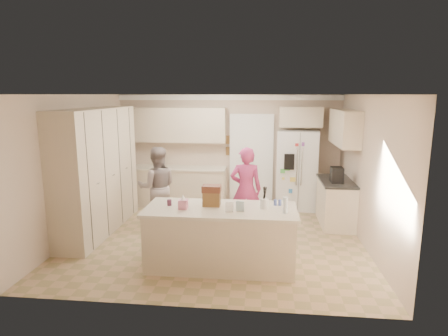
# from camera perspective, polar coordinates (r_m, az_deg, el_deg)

# --- Properties ---
(floor) EXTENTS (5.20, 4.60, 0.02)m
(floor) POSITION_cam_1_polar(r_m,az_deg,el_deg) (7.02, -1.13, -10.69)
(floor) COLOR tan
(floor) RESTS_ON ground
(ceiling) EXTENTS (5.20, 4.60, 0.02)m
(ceiling) POSITION_cam_1_polar(r_m,az_deg,el_deg) (6.51, -1.22, 11.24)
(ceiling) COLOR white
(ceiling) RESTS_ON wall_back
(wall_back) EXTENTS (5.20, 0.02, 2.60)m
(wall_back) POSITION_cam_1_polar(r_m,az_deg,el_deg) (8.90, 0.66, 2.76)
(wall_back) COLOR beige
(wall_back) RESTS_ON ground
(wall_front) EXTENTS (5.20, 0.02, 2.60)m
(wall_front) POSITION_cam_1_polar(r_m,az_deg,el_deg) (4.42, -4.88, -6.00)
(wall_front) COLOR beige
(wall_front) RESTS_ON ground
(wall_left) EXTENTS (0.02, 4.60, 2.60)m
(wall_left) POSITION_cam_1_polar(r_m,az_deg,el_deg) (7.42, -21.59, 0.28)
(wall_left) COLOR beige
(wall_left) RESTS_ON ground
(wall_right) EXTENTS (0.02, 4.60, 2.60)m
(wall_right) POSITION_cam_1_polar(r_m,az_deg,el_deg) (6.83, 21.11, -0.58)
(wall_right) COLOR beige
(wall_right) RESTS_ON ground
(crown_back) EXTENTS (5.20, 0.08, 0.12)m
(crown_back) POSITION_cam_1_polar(r_m,az_deg,el_deg) (8.76, 0.65, 10.70)
(crown_back) COLOR white
(crown_back) RESTS_ON wall_back
(pantry_bank) EXTENTS (0.60, 2.60, 2.35)m
(pantry_bank) POSITION_cam_1_polar(r_m,az_deg,el_deg) (7.49, -18.72, -0.42)
(pantry_bank) COLOR beige
(pantry_bank) RESTS_ON floor
(back_base_cab) EXTENTS (2.20, 0.60, 0.88)m
(back_base_cab) POSITION_cam_1_polar(r_m,az_deg,el_deg) (8.95, -6.89, -2.89)
(back_base_cab) COLOR beige
(back_base_cab) RESTS_ON floor
(back_countertop) EXTENTS (2.24, 0.63, 0.04)m
(back_countertop) POSITION_cam_1_polar(r_m,az_deg,el_deg) (8.84, -6.98, -0.01)
(back_countertop) COLOR beige
(back_countertop) RESTS_ON back_base_cab
(back_upper_cab) EXTENTS (2.20, 0.35, 0.80)m
(back_upper_cab) POSITION_cam_1_polar(r_m,az_deg,el_deg) (8.83, -6.94, 6.53)
(back_upper_cab) COLOR beige
(back_upper_cab) RESTS_ON wall_back
(doorway_opening) EXTENTS (0.90, 0.06, 2.10)m
(doorway_opening) POSITION_cam_1_polar(r_m,az_deg,el_deg) (8.88, 4.18, 1.08)
(doorway_opening) COLOR black
(doorway_opening) RESTS_ON floor
(doorway_casing) EXTENTS (1.02, 0.03, 2.22)m
(doorway_casing) POSITION_cam_1_polar(r_m,az_deg,el_deg) (8.85, 4.17, 1.04)
(doorway_casing) COLOR white
(doorway_casing) RESTS_ON floor
(wall_frame_upper) EXTENTS (0.15, 0.02, 0.20)m
(wall_frame_upper) POSITION_cam_1_polar(r_m,az_deg,el_deg) (8.83, 0.77, 4.33)
(wall_frame_upper) COLOR brown
(wall_frame_upper) RESTS_ON wall_back
(wall_frame_lower) EXTENTS (0.15, 0.02, 0.20)m
(wall_frame_lower) POSITION_cam_1_polar(r_m,az_deg,el_deg) (8.87, 0.77, 2.60)
(wall_frame_lower) COLOR brown
(wall_frame_lower) RESTS_ON wall_back
(refrigerator) EXTENTS (0.98, 0.80, 1.80)m
(refrigerator) POSITION_cam_1_polar(r_m,az_deg,el_deg) (8.73, 11.13, -0.28)
(refrigerator) COLOR white
(refrigerator) RESTS_ON floor
(fridge_seam) EXTENTS (0.02, 0.02, 1.78)m
(fridge_seam) POSITION_cam_1_polar(r_m,az_deg,el_deg) (8.38, 11.34, -0.76)
(fridge_seam) COLOR gray
(fridge_seam) RESTS_ON refrigerator
(fridge_dispenser) EXTENTS (0.22, 0.03, 0.35)m
(fridge_dispenser) POSITION_cam_1_polar(r_m,az_deg,el_deg) (8.31, 9.90, 0.94)
(fridge_dispenser) COLOR black
(fridge_dispenser) RESTS_ON refrigerator
(fridge_handle_l) EXTENTS (0.02, 0.02, 0.85)m
(fridge_handle_l) POSITION_cam_1_polar(r_m,az_deg,el_deg) (8.34, 11.04, 0.23)
(fridge_handle_l) COLOR silver
(fridge_handle_l) RESTS_ON refrigerator
(fridge_handle_r) EXTENTS (0.02, 0.02, 0.85)m
(fridge_handle_r) POSITION_cam_1_polar(r_m,az_deg,el_deg) (8.35, 11.73, 0.22)
(fridge_handle_r) COLOR silver
(fridge_handle_r) RESTS_ON refrigerator
(over_fridge_cab) EXTENTS (0.95, 0.35, 0.45)m
(over_fridge_cab) POSITION_cam_1_polar(r_m,az_deg,el_deg) (8.64, 11.62, 7.62)
(over_fridge_cab) COLOR beige
(over_fridge_cab) RESTS_ON wall_back
(right_base_cab) EXTENTS (0.60, 1.20, 0.88)m
(right_base_cab) POSITION_cam_1_polar(r_m,az_deg,el_deg) (7.91, 16.64, -5.17)
(right_base_cab) COLOR beige
(right_base_cab) RESTS_ON floor
(right_countertop) EXTENTS (0.63, 1.24, 0.04)m
(right_countertop) POSITION_cam_1_polar(r_m,az_deg,el_deg) (7.79, 16.75, -1.92)
(right_countertop) COLOR #2D2B28
(right_countertop) RESTS_ON right_base_cab
(right_upper_cab) EXTENTS (0.35, 1.50, 0.70)m
(right_upper_cab) POSITION_cam_1_polar(r_m,az_deg,el_deg) (7.86, 17.89, 5.87)
(right_upper_cab) COLOR beige
(right_upper_cab) RESTS_ON wall_right
(coffee_maker) EXTENTS (0.22, 0.28, 0.30)m
(coffee_maker) POSITION_cam_1_polar(r_m,az_deg,el_deg) (7.56, 16.80, -1.01)
(coffee_maker) COLOR black
(coffee_maker) RESTS_ON right_countertop
(island_base) EXTENTS (2.20, 0.90, 0.88)m
(island_base) POSITION_cam_1_polar(r_m,az_deg,el_deg) (5.81, -0.51, -10.67)
(island_base) COLOR beige
(island_base) RESTS_ON floor
(island_top) EXTENTS (2.28, 0.96, 0.05)m
(island_top) POSITION_cam_1_polar(r_m,az_deg,el_deg) (5.66, -0.51, -6.34)
(island_top) COLOR beige
(island_top) RESTS_ON island_base
(utensil_crock) EXTENTS (0.13, 0.13, 0.15)m
(utensil_crock) POSITION_cam_1_polar(r_m,az_deg,el_deg) (5.64, 6.14, -5.39)
(utensil_crock) COLOR white
(utensil_crock) RESTS_ON island_top
(tissue_box) EXTENTS (0.13, 0.13, 0.14)m
(tissue_box) POSITION_cam_1_polar(r_m,az_deg,el_deg) (5.62, -6.24, -5.52)
(tissue_box) COLOR pink
(tissue_box) RESTS_ON island_top
(tissue_plume) EXTENTS (0.08, 0.08, 0.08)m
(tissue_plume) POSITION_cam_1_polar(r_m,az_deg,el_deg) (5.59, -6.26, -4.44)
(tissue_plume) COLOR white
(tissue_plume) RESTS_ON tissue_box
(dollhouse_body) EXTENTS (0.26, 0.18, 0.22)m
(dollhouse_body) POSITION_cam_1_polar(r_m,az_deg,el_deg) (5.73, -1.90, -4.71)
(dollhouse_body) COLOR brown
(dollhouse_body) RESTS_ON island_top
(dollhouse_roof) EXTENTS (0.28, 0.20, 0.10)m
(dollhouse_roof) POSITION_cam_1_polar(r_m,az_deg,el_deg) (5.69, -1.91, -3.16)
(dollhouse_roof) COLOR #592D1E
(dollhouse_roof) RESTS_ON dollhouse_body
(jam_jar) EXTENTS (0.07, 0.07, 0.09)m
(jam_jar) POSITION_cam_1_polar(r_m,az_deg,el_deg) (5.82, -8.34, -5.23)
(jam_jar) COLOR #59263F
(jam_jar) RESTS_ON island_top
(greeting_card_a) EXTENTS (0.12, 0.06, 0.16)m
(greeting_card_a) POSITION_cam_1_polar(r_m,az_deg,el_deg) (5.42, 0.83, -5.97)
(greeting_card_a) COLOR white
(greeting_card_a) RESTS_ON island_top
(greeting_card_b) EXTENTS (0.12, 0.05, 0.16)m
(greeting_card_b) POSITION_cam_1_polar(r_m,az_deg,el_deg) (5.46, 2.45, -5.86)
(greeting_card_b) COLOR silver
(greeting_card_b) RESTS_ON island_top
(water_bottle) EXTENTS (0.07, 0.07, 0.24)m
(water_bottle) POSITION_cam_1_polar(r_m,az_deg,el_deg) (5.45, 9.33, -5.59)
(water_bottle) COLOR silver
(water_bottle) RESTS_ON island_top
(shaker_salt) EXTENTS (0.05, 0.05, 0.09)m
(shaker_salt) POSITION_cam_1_polar(r_m,az_deg,el_deg) (5.82, 7.82, -5.23)
(shaker_salt) COLOR #4A5DAF
(shaker_salt) RESTS_ON island_top
(shaker_pepper) EXTENTS (0.05, 0.05, 0.09)m
(shaker_pepper) POSITION_cam_1_polar(r_m,az_deg,el_deg) (5.82, 8.51, -5.24)
(shaker_pepper) COLOR #4A5DAF
(shaker_pepper) RESTS_ON island_top
(teen_boy) EXTENTS (0.91, 0.79, 1.60)m
(teen_boy) POSITION_cam_1_polar(r_m,az_deg,el_deg) (7.51, -10.12, -2.88)
(teen_boy) COLOR gray
(teen_boy) RESTS_ON floor
(teen_girl) EXTENTS (0.61, 0.42, 1.64)m
(teen_girl) POSITION_cam_1_polar(r_m,az_deg,el_deg) (7.14, 3.35, -3.31)
(teen_girl) COLOR #C13861
(teen_girl) RESTS_ON floor
(fridge_magnets) EXTENTS (0.76, 0.02, 1.44)m
(fridge_magnets) POSITION_cam_1_polar(r_m,az_deg,el_deg) (8.38, 11.34, -0.77)
(fridge_magnets) COLOR tan
(fridge_magnets) RESTS_ON refrigerator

